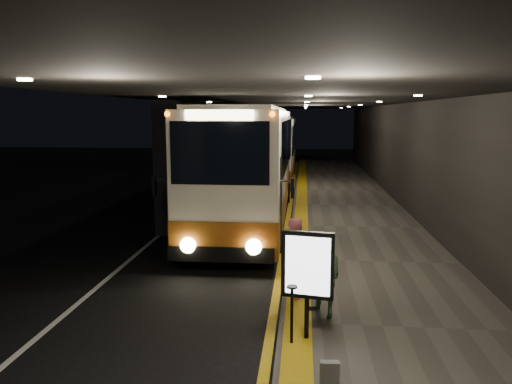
{
  "coord_description": "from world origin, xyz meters",
  "views": [
    {
      "loc": [
        2.91,
        -11.93,
        3.97
      ],
      "look_at": [
        1.53,
        2.44,
        1.7
      ],
      "focal_mm": 35.0,
      "sensor_mm": 36.0,
      "label": 1
    }
  ],
  "objects_px": {
    "passenger_boarding": "(297,258)",
    "info_sign": "(308,267)",
    "coach_main": "(249,170)",
    "coach_second": "(273,151)",
    "passenger_waiting_green": "(323,275)",
    "stanchion_post": "(292,315)",
    "bag_polka": "(329,373)"
  },
  "relations": [
    {
      "from": "stanchion_post",
      "to": "passenger_waiting_green",
      "type": "bearing_deg",
      "value": 65.74
    },
    {
      "from": "passenger_waiting_green",
      "to": "info_sign",
      "type": "relative_size",
      "value": 0.86
    },
    {
      "from": "passenger_boarding",
      "to": "coach_main",
      "type": "bearing_deg",
      "value": 15.57
    },
    {
      "from": "coach_second",
      "to": "bag_polka",
      "type": "relative_size",
      "value": 35.08
    },
    {
      "from": "passenger_waiting_green",
      "to": "bag_polka",
      "type": "relative_size",
      "value": 4.83
    },
    {
      "from": "bag_polka",
      "to": "coach_second",
      "type": "bearing_deg",
      "value": 95.55
    },
    {
      "from": "coach_main",
      "to": "coach_second",
      "type": "xyz_separation_m",
      "value": [
        0.18,
        11.34,
        -0.18
      ]
    },
    {
      "from": "coach_main",
      "to": "info_sign",
      "type": "bearing_deg",
      "value": -78.72
    },
    {
      "from": "coach_second",
      "to": "passenger_boarding",
      "type": "distance_m",
      "value": 19.35
    },
    {
      "from": "passenger_waiting_green",
      "to": "bag_polka",
      "type": "xyz_separation_m",
      "value": [
        0.02,
        -2.44,
        -0.64
      ]
    },
    {
      "from": "coach_second",
      "to": "bag_polka",
      "type": "height_order",
      "value": "coach_second"
    },
    {
      "from": "coach_second",
      "to": "stanchion_post",
      "type": "bearing_deg",
      "value": -85.58
    },
    {
      "from": "coach_second",
      "to": "stanchion_post",
      "type": "distance_m",
      "value": 21.54
    },
    {
      "from": "coach_second",
      "to": "passenger_waiting_green",
      "type": "distance_m",
      "value": 20.36
    },
    {
      "from": "info_sign",
      "to": "coach_second",
      "type": "bearing_deg",
      "value": 105.67
    },
    {
      "from": "bag_polka",
      "to": "coach_main",
      "type": "bearing_deg",
      "value": 101.87
    },
    {
      "from": "passenger_boarding",
      "to": "passenger_waiting_green",
      "type": "xyz_separation_m",
      "value": [
        0.5,
        -0.97,
        -0.04
      ]
    },
    {
      "from": "passenger_boarding",
      "to": "info_sign",
      "type": "xyz_separation_m",
      "value": [
        0.2,
        -1.99,
        0.42
      ]
    },
    {
      "from": "stanchion_post",
      "to": "coach_second",
      "type": "bearing_deg",
      "value": 94.36
    },
    {
      "from": "passenger_waiting_green",
      "to": "info_sign",
      "type": "bearing_deg",
      "value": -59.72
    },
    {
      "from": "passenger_boarding",
      "to": "stanchion_post",
      "type": "distance_m",
      "value": 2.22
    },
    {
      "from": "coach_main",
      "to": "bag_polka",
      "type": "xyz_separation_m",
      "value": [
        2.38,
        -11.33,
        -1.64
      ]
    },
    {
      "from": "stanchion_post",
      "to": "info_sign",
      "type": "bearing_deg",
      "value": 39.25
    },
    {
      "from": "coach_main",
      "to": "passenger_boarding",
      "type": "height_order",
      "value": "coach_main"
    },
    {
      "from": "stanchion_post",
      "to": "bag_polka",
      "type": "bearing_deg",
      "value": -64.96
    },
    {
      "from": "coach_second",
      "to": "info_sign",
      "type": "bearing_deg",
      "value": -84.87
    },
    {
      "from": "bag_polka",
      "to": "info_sign",
      "type": "bearing_deg",
      "value": 102.63
    },
    {
      "from": "coach_second",
      "to": "stanchion_post",
      "type": "relative_size",
      "value": 11.86
    },
    {
      "from": "coach_main",
      "to": "bag_polka",
      "type": "height_order",
      "value": "coach_main"
    },
    {
      "from": "coach_second",
      "to": "passenger_waiting_green",
      "type": "relative_size",
      "value": 7.27
    },
    {
      "from": "passenger_waiting_green",
      "to": "stanchion_post",
      "type": "distance_m",
      "value": 1.37
    },
    {
      "from": "coach_second",
      "to": "passenger_waiting_green",
      "type": "height_order",
      "value": "coach_second"
    }
  ]
}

